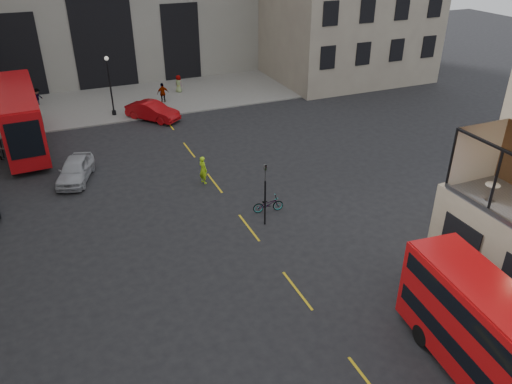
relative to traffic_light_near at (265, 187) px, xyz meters
name	(u,v)px	position (x,y,z in m)	size (l,w,h in m)	color
ground	(413,369)	(1.00, -12.00, -2.42)	(140.00, 140.00, 0.00)	black
pavement_far	(108,102)	(-5.00, 26.00, -2.36)	(40.00, 12.00, 0.12)	slate
traffic_light_near	(265,187)	(0.00, 0.00, 0.00)	(0.16, 0.20, 3.80)	black
street_lamp_b	(111,90)	(-5.00, 22.00, -0.03)	(0.36, 0.36, 5.33)	black
bus_near	(509,355)	(2.80, -14.32, -0.17)	(3.30, 10.24, 4.01)	#B60C0E
bus_far	(20,115)	(-12.35, 17.51, 0.16)	(3.14, 11.62, 4.60)	#B20C10
car_a	(75,170)	(-9.40, 10.12, -1.66)	(1.82, 4.51, 1.54)	#A5A6AD
car_b	(153,111)	(-2.01, 19.60, -1.62)	(1.70, 4.88, 1.61)	#9F090D
bicycle	(268,204)	(0.77, 1.25, -1.94)	(0.65, 1.86, 0.98)	gray
cyclist	(203,170)	(-1.64, 6.36, -1.47)	(0.70, 0.46, 1.91)	#A8E317
pedestrian_b	(37,97)	(-11.12, 27.54, -1.57)	(1.11, 0.64, 1.71)	gray
pedestrian_c	(163,93)	(-0.04, 23.81, -1.45)	(1.14, 0.48, 1.95)	gray
pedestrian_d	(179,84)	(2.21, 26.42, -1.52)	(0.89, 0.58, 1.81)	gray
cafe_table_far	(492,190)	(6.88, -8.74, 2.69)	(0.62, 0.62, 0.77)	beige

